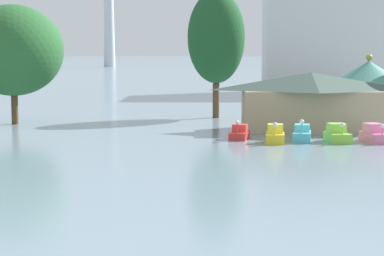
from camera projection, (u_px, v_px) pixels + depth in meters
name	position (u px, v px, depth m)	size (l,w,h in m)	color
pedal_boat_red	(239.00, 133.00, 54.56)	(1.88, 2.56, 1.66)	red
pedal_boat_yellow	(275.00, 135.00, 52.28)	(1.66, 2.39, 1.73)	yellow
pedal_boat_cyan	(302.00, 134.00, 53.39)	(1.89, 3.19, 1.88)	#4CB7CC
pedal_boat_lime	(337.00, 135.00, 52.75)	(1.86, 2.89, 1.69)	#8CCC3F
pedal_boat_pink	(374.00, 135.00, 52.76)	(2.04, 3.16, 1.57)	pink
boathouse	(311.00, 100.00, 60.33)	(13.19, 6.69, 5.30)	tan
green_roof_pavilion	(368.00, 88.00, 68.09)	(9.01, 9.01, 6.90)	#993328
shoreline_tree_tall_left	(13.00, 50.00, 65.05)	(9.88, 9.88, 11.74)	brown
shoreline_tree_mid	(216.00, 37.00, 71.36)	(6.18, 6.18, 13.65)	brown
background_building_block	(327.00, 39.00, 113.89)	(21.43, 14.25, 18.67)	silver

